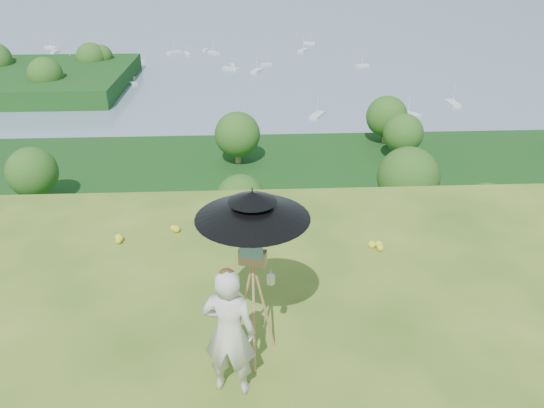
{
  "coord_description": "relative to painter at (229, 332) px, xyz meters",
  "views": [
    {
      "loc": [
        -0.17,
        -3.2,
        4.73
      ],
      "look_at": [
        0.22,
        4.46,
        0.92
      ],
      "focal_mm": 35.0,
      "sensor_mm": 36.0,
      "label": 1
    }
  ],
  "objects": [
    {
      "name": "bay_water",
      "position": [
        0.41,
        238.54,
        -34.83
      ],
      "size": [
        700.0,
        700.0,
        0.0
      ],
      "primitive_type": "plane",
      "color": "#708DA0",
      "rests_on": "ground"
    },
    {
      "name": "harbor_town",
      "position": [
        0.41,
        73.54,
        -30.33
      ],
      "size": [
        110.0,
        22.0,
        5.0
      ],
      "primitive_type": null,
      "color": "silver",
      "rests_on": "shoreline_tier"
    },
    {
      "name": "shoreline_tier",
      "position": [
        0.41,
        73.54,
        -36.83
      ],
      "size": [
        170.0,
        28.0,
        8.0
      ],
      "primitive_type": "cube",
      "color": "#6A6455",
      "rests_on": "bay_water"
    },
    {
      "name": "slope_trees",
      "position": [
        0.41,
        33.54,
        -15.83
      ],
      "size": [
        110.0,
        50.0,
        6.0
      ],
      "primitive_type": null,
      "color": "#295118",
      "rests_on": "forest_slope"
    },
    {
      "name": "moored_boats",
      "position": [
        -12.09,
        159.54,
        -34.48
      ],
      "size": [
        140.0,
        140.0,
        0.7
      ],
      "primitive_type": null,
      "color": "silver",
      "rests_on": "bay_water"
    },
    {
      "name": "forest_slope",
      "position": [
        0.41,
        33.54,
        -29.83
      ],
      "size": [
        140.0,
        56.0,
        22.0
      ],
      "primitive_type": "cube",
      "color": "#0F3811",
      "rests_on": "bay_water"
    },
    {
      "name": "painter_cap",
      "position": [
        0.0,
        0.0,
        0.78
      ],
      "size": [
        0.25,
        0.28,
        0.1
      ],
      "primitive_type": null,
      "rotation": [
        0.0,
        0.0,
        -0.3
      ],
      "color": "#E07B81",
      "rests_on": "painter"
    },
    {
      "name": "sun_umbrella",
      "position": [
        0.29,
        0.57,
        1.03
      ],
      "size": [
        1.68,
        1.68,
        0.93
      ],
      "primitive_type": null,
      "rotation": [
        0.0,
        0.0,
        -0.37
      ],
      "color": "black",
      "rests_on": "field_easel"
    },
    {
      "name": "painter",
      "position": [
        0.0,
        0.0,
        0.0
      ],
      "size": [
        0.68,
        0.52,
        1.66
      ],
      "primitive_type": "imported",
      "rotation": [
        0.0,
        0.0,
        2.93
      ],
      "color": "beige",
      "rests_on": "ground"
    },
    {
      "name": "field_easel",
      "position": [
        0.28,
        0.54,
        0.02
      ],
      "size": [
        0.8,
        0.8,
        1.69
      ],
      "primitive_type": null,
      "rotation": [
        0.0,
        0.0,
        -0.28
      ],
      "color": "#A66E45",
      "rests_on": "ground"
    }
  ]
}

